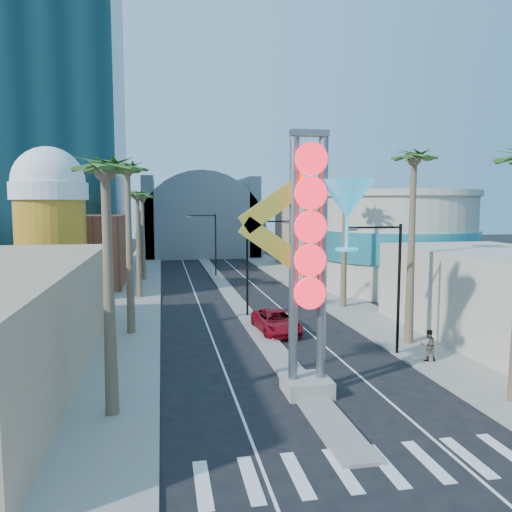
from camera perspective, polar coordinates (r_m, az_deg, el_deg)
The scene contains 23 objects.
ground at distance 22.56m, azimuth 8.08°, elevation -18.02°, with size 240.00×240.00×0.00m, color black.
sidewalk_west at distance 55.32m, azimuth -13.45°, elevation -3.73°, with size 5.00×100.00×0.15m, color gray.
sidewalk_east at distance 57.59m, azimuth 5.82°, elevation -3.23°, with size 5.00×100.00×0.15m, color gray.
median at distance 58.60m, azimuth -3.98°, elevation -3.05°, with size 1.60×84.00×0.15m, color gray.
hotel_tower at distance 74.82m, azimuth -23.36°, elevation 17.62°, with size 20.00×20.00×50.00m, color black.
brick_filler_west at distance 58.47m, azimuth -19.77°, elevation 0.47°, with size 10.00×10.00×8.00m, color brown.
filler_east at distance 71.36m, azimuth 7.90°, elevation 2.47°, with size 10.00×20.00×10.00m, color tan.
beer_mug at distance 50.57m, azimuth -22.46°, elevation 3.96°, with size 7.00×7.00×14.50m.
turquoise_building at distance 55.49m, azimuth 15.81°, elevation 1.62°, with size 16.60×16.60×10.60m.
canopy at distance 91.88m, azimuth -6.50°, elevation 2.79°, with size 22.00×16.00×22.00m.
neon_sign at distance 23.78m, azimuth 7.90°, elevation 1.45°, with size 6.53×2.60×12.55m.
streetlight_0 at distance 40.40m, azimuth -0.24°, elevation -0.18°, with size 3.79×0.25×8.00m.
streetlight_1 at distance 63.95m, azimuth -5.13°, elevation 2.01°, with size 3.79×0.25×8.00m.
streetlight_2 at distance 30.93m, azimuth 15.26°, elevation -2.31°, with size 3.45×0.25×8.00m.
palm_0 at distance 21.64m, azimuth -16.81°, elevation 7.78°, with size 2.40×2.40×11.70m.
palm_1 at distance 35.62m, azimuth -14.47°, elevation 8.42°, with size 2.40×2.40×12.70m.
palm_2 at distance 49.56m, azimuth -13.39°, elevation 6.10°, with size 2.40×2.40×11.20m.
palm_3 at distance 61.55m, azimuth -12.88°, elevation 6.03°, with size 2.40×2.40×11.20m.
palm_5 at distance 33.52m, azimuth 17.58°, elevation 9.26°, with size 2.40×2.40×13.20m.
palm_6 at distance 44.41m, azimuth 10.14°, elevation 6.80°, with size 2.40×2.40×11.70m.
palm_7 at distance 55.81m, azimuth 5.74°, elevation 7.56°, with size 2.40×2.40×12.70m.
red_pickup at distance 36.06m, azimuth 2.35°, elevation -7.50°, with size 2.63×5.71×1.59m, color maroon.
pedestrian_b at distance 30.84m, azimuth 19.09°, elevation -9.60°, with size 0.89×0.69×1.83m, color gray.
Camera 1 is at (-6.76, -19.51, 9.09)m, focal length 35.00 mm.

